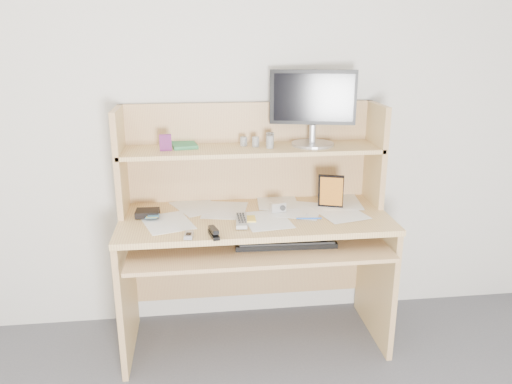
{
  "coord_description": "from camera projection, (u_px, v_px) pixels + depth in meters",
  "views": [
    {
      "loc": [
        -0.29,
        -0.95,
        1.65
      ],
      "look_at": [
        -0.0,
        1.43,
        0.89
      ],
      "focal_mm": 35.0,
      "sensor_mm": 36.0,
      "label": 1
    }
  ],
  "objects": [
    {
      "name": "paper_clutter",
      "position": [
        255.0,
        215.0,
        2.6
      ],
      "size": [
        1.32,
        0.54,
        0.01
      ],
      "primitive_type": "cube",
      "color": "white",
      "rests_on": "desk"
    },
    {
      "name": "desk",
      "position": [
        253.0,
        220.0,
        2.7
      ],
      "size": [
        1.4,
        0.7,
        1.3
      ],
      "color": "#D9B86F",
      "rests_on": "floor"
    },
    {
      "name": "chip_stack_c",
      "position": [
        244.0,
        141.0,
        2.68
      ],
      "size": [
        0.05,
        0.05,
        0.05
      ],
      "primitive_type": "cylinder",
      "rotation": [
        0.0,
        0.0,
        -0.19
      ],
      "color": "black",
      "rests_on": "desk"
    },
    {
      "name": "back_wall",
      "position": [
        248.0,
        111.0,
        2.76
      ],
      "size": [
        3.6,
        0.04,
        2.5
      ],
      "primitive_type": "cube",
      "color": "silver",
      "rests_on": "floor"
    },
    {
      "name": "game_case",
      "position": [
        331.0,
        191.0,
        2.67
      ],
      "size": [
        0.13,
        0.06,
        0.19
      ],
      "primitive_type": "cube",
      "rotation": [
        0.0,
        0.0,
        -0.33
      ],
      "color": "black",
      "rests_on": "paper_clutter"
    },
    {
      "name": "card_box",
      "position": [
        165.0,
        143.0,
        2.56
      ],
      "size": [
        0.06,
        0.02,
        0.09
      ],
      "primitive_type": "cube",
      "rotation": [
        0.0,
        0.0,
        0.08
      ],
      "color": "maroon",
      "rests_on": "desk"
    },
    {
      "name": "keyboard",
      "position": [
        285.0,
        240.0,
        2.5
      ],
      "size": [
        0.51,
        0.2,
        0.03
      ],
      "rotation": [
        0.0,
        0.0,
        -0.04
      ],
      "color": "black",
      "rests_on": "desk"
    },
    {
      "name": "sticky_note_pad",
      "position": [
        247.0,
        219.0,
        2.54
      ],
      "size": [
        0.09,
        0.09,
        0.01
      ],
      "primitive_type": "cube",
      "rotation": [
        0.0,
        0.0,
        -0.04
      ],
      "color": "gold",
      "rests_on": "desk"
    },
    {
      "name": "chip_stack_a",
      "position": [
        256.0,
        142.0,
        2.66
      ],
      "size": [
        0.05,
        0.05,
        0.05
      ],
      "primitive_type": "cylinder",
      "rotation": [
        0.0,
        0.0,
        0.3
      ],
      "color": "black",
      "rests_on": "desk"
    },
    {
      "name": "blue_pen",
      "position": [
        309.0,
        218.0,
        2.54
      ],
      "size": [
        0.13,
        0.02,
        0.01
      ],
      "primitive_type": "cylinder",
      "rotation": [
        1.57,
        0.0,
        1.48
      ],
      "color": "blue",
      "rests_on": "paper_clutter"
    },
    {
      "name": "chip_stack_d",
      "position": [
        270.0,
        142.0,
        2.62
      ],
      "size": [
        0.04,
        0.04,
        0.07
      ],
      "primitive_type": "cylinder",
      "rotation": [
        0.0,
        0.0,
        0.11
      ],
      "color": "silver",
      "rests_on": "desk"
    },
    {
      "name": "tv_remote",
      "position": [
        241.0,
        220.0,
        2.49
      ],
      "size": [
        0.07,
        0.2,
        0.02
      ],
      "primitive_type": "cube",
      "rotation": [
        0.0,
        0.0,
        -0.08
      ],
      "color": "#A0A09B",
      "rests_on": "paper_clutter"
    },
    {
      "name": "digital_camera",
      "position": [
        278.0,
        207.0,
        2.64
      ],
      "size": [
        0.08,
        0.05,
        0.05
      ],
      "primitive_type": "cube",
      "rotation": [
        0.0,
        0.0,
        0.21
      ],
      "color": "silver",
      "rests_on": "paper_clutter"
    },
    {
      "name": "shelf_book",
      "position": [
        184.0,
        145.0,
        2.66
      ],
      "size": [
        0.15,
        0.19,
        0.02
      ],
      "primitive_type": "cube",
      "rotation": [
        0.0,
        0.0,
        0.16
      ],
      "color": "#2D7247",
      "rests_on": "desk"
    },
    {
      "name": "stapler",
      "position": [
        214.0,
        232.0,
        2.33
      ],
      "size": [
        0.05,
        0.12,
        0.04
      ],
      "primitive_type": "cube",
      "rotation": [
        0.0,
        0.0,
        0.19
      ],
      "color": "black",
      "rests_on": "paper_clutter"
    },
    {
      "name": "wallet",
      "position": [
        148.0,
        213.0,
        2.58
      ],
      "size": [
        0.12,
        0.1,
        0.03
      ],
      "primitive_type": "cube",
      "rotation": [
        0.0,
        0.0,
        -0.03
      ],
      "color": "black",
      "rests_on": "paper_clutter"
    },
    {
      "name": "monitor",
      "position": [
        313.0,
        105.0,
        2.65
      ],
      "size": [
        0.46,
        0.23,
        0.4
      ],
      "rotation": [
        0.0,
        0.0,
        -0.22
      ],
      "color": "#B4B3B9",
      "rests_on": "desk"
    },
    {
      "name": "flip_phone",
      "position": [
        189.0,
        234.0,
        2.32
      ],
      "size": [
        0.05,
        0.08,
        0.02
      ],
      "primitive_type": "cube",
      "rotation": [
        0.0,
        0.0,
        -0.12
      ],
      "color": "#AEADB0",
      "rests_on": "paper_clutter"
    },
    {
      "name": "chip_stack_b",
      "position": [
        270.0,
        139.0,
        2.67
      ],
      "size": [
        0.06,
        0.06,
        0.07
      ],
      "primitive_type": "cylinder",
      "rotation": [
        0.0,
        0.0,
        -0.37
      ],
      "color": "silver",
      "rests_on": "desk"
    }
  ]
}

